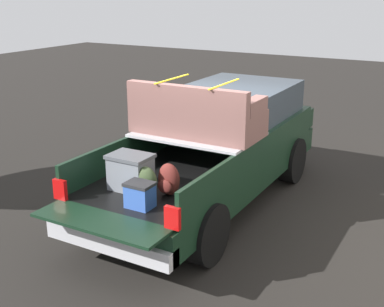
{
  "coord_description": "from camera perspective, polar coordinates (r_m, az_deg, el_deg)",
  "views": [
    {
      "loc": [
        -7.16,
        -3.71,
        3.59
      ],
      "look_at": [
        -0.6,
        0.0,
        1.1
      ],
      "focal_mm": 47.09,
      "sensor_mm": 36.0,
      "label": 1
    }
  ],
  "objects": [
    {
      "name": "pickup_truck",
      "position": [
        8.79,
        3.11,
        1.06
      ],
      "size": [
        6.05,
        2.06,
        2.23
      ],
      "color": "black",
      "rests_on": "ground_plane"
    },
    {
      "name": "ground_plane",
      "position": [
        8.83,
        1.93,
        -5.72
      ],
      "size": [
        40.0,
        40.0,
        0.0
      ],
      "primitive_type": "plane",
      "color": "black"
    }
  ]
}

